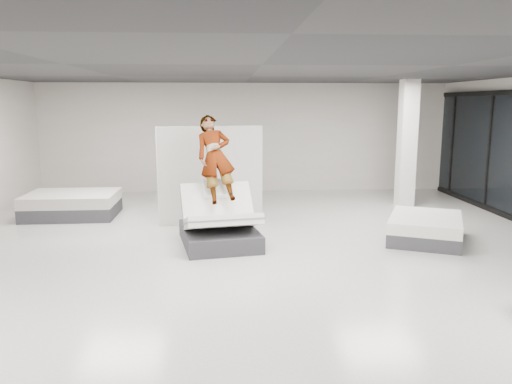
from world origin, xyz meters
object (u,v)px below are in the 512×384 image
hero_bed (219,226)px  person (216,177)px  flat_bed_right_far (425,228)px  remote (231,192)px  flat_bed_left_far (72,205)px  divider_panel (211,175)px  column (407,144)px

hero_bed → person: person is taller
hero_bed → flat_bed_right_far: bearing=0.9°
person → remote: bearing=-57.8°
hero_bed → flat_bed_left_far: size_ratio=0.97×
person → flat_bed_left_far: (-3.40, 2.24, -0.95)m
person → remote: (0.28, -0.30, -0.23)m
remote → flat_bed_left_far: (-3.68, 2.55, -0.72)m
divider_panel → remote: bearing=-91.4°
person → flat_bed_right_far: size_ratio=0.86×
flat_bed_right_far → hero_bed: bearing=-179.1°
remote → divider_panel: (-0.41, 1.78, 0.07)m
divider_panel → flat_bed_left_far: size_ratio=1.14×
hero_bed → flat_bed_left_far: 4.32m
remote → flat_bed_left_far: bearing=134.8°
flat_bed_left_far → flat_bed_right_far: bearing=-18.7°
remote → hero_bed: bearing=175.8°
hero_bed → remote: 0.67m
remote → person: bearing=122.2°
column → flat_bed_left_far: bearing=-175.1°
flat_bed_left_far → column: 8.31m
hero_bed → remote: (0.22, 0.02, 0.63)m
person → flat_bed_right_far: (4.03, -0.27, -0.99)m
divider_panel → flat_bed_left_far: bearing=152.3°
divider_panel → person: bearing=-99.4°
flat_bed_left_far → remote: bearing=-34.7°
flat_bed_right_far → column: (0.73, 3.21, 1.36)m
hero_bed → flat_bed_right_far: hero_bed is taller
divider_panel → column: column is taller
hero_bed → remote: hero_bed is taller
person → flat_bed_left_far: size_ratio=0.88×
remote → flat_bed_right_far: 3.83m
flat_bed_right_far → divider_panel: bearing=157.3°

